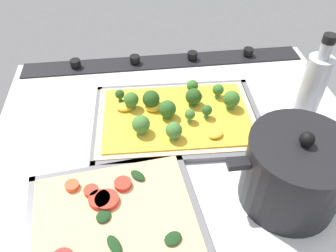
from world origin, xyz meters
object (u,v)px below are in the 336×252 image
(baking_tray_back, at_px, (115,220))
(cooking_pot, at_px, (294,172))
(baking_tray_front, at_px, (178,120))
(oil_bottle, at_px, (312,88))
(broccoli_pizza, at_px, (176,114))
(veggie_pizza_back, at_px, (112,217))

(baking_tray_back, distance_m, cooking_pot, 0.32)
(baking_tray_front, bearing_deg, oil_bottle, 174.11)
(cooking_pot, bearing_deg, broccoli_pizza, -53.74)
(baking_tray_front, distance_m, broccoli_pizza, 0.02)
(baking_tray_back, bearing_deg, broccoli_pizza, -120.05)
(veggie_pizza_back, xyz_separation_m, cooking_pot, (-0.32, -0.01, 0.06))
(veggie_pizza_back, bearing_deg, broccoli_pizza, -120.78)
(cooking_pot, bearing_deg, oil_bottle, -120.20)
(oil_bottle, bearing_deg, cooking_pot, 59.80)
(baking_tray_front, relative_size, baking_tray_back, 1.21)
(baking_tray_back, xyz_separation_m, cooking_pot, (-0.32, -0.01, 0.07))
(veggie_pizza_back, height_order, oil_bottle, oil_bottle)
(baking_tray_back, bearing_deg, baking_tray_front, -120.82)
(veggie_pizza_back, distance_m, cooking_pot, 0.32)
(broccoli_pizza, height_order, cooking_pot, cooking_pot)
(broccoli_pizza, height_order, veggie_pizza_back, broccoli_pizza)
(baking_tray_back, height_order, oil_bottle, oil_bottle)
(veggie_pizza_back, bearing_deg, cooking_pot, -177.59)
(cooking_pot, xyz_separation_m, oil_bottle, (-0.12, -0.20, 0.02))
(baking_tray_front, height_order, broccoli_pizza, broccoli_pizza)
(baking_tray_front, height_order, baking_tray_back, same)
(baking_tray_front, xyz_separation_m, cooking_pot, (-0.17, 0.23, 0.07))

